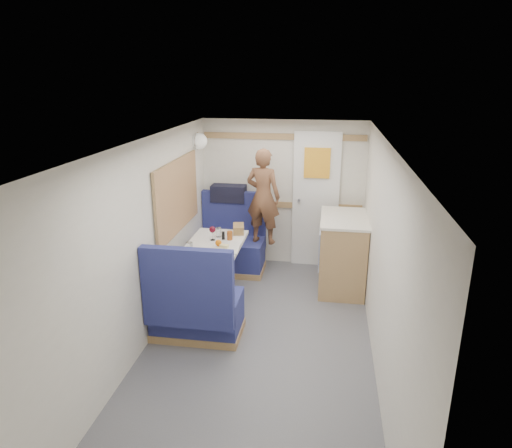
% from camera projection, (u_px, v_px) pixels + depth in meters
% --- Properties ---
extents(floor, '(4.50, 4.50, 0.00)m').
position_uv_depth(floor, '(257.00, 350.00, 4.44)').
color(floor, '#515156').
rests_on(floor, ground).
extents(ceiling, '(4.50, 4.50, 0.00)m').
position_uv_depth(ceiling, '(258.00, 144.00, 3.82)').
color(ceiling, silver).
rests_on(ceiling, wall_back).
extents(wall_back, '(2.20, 0.02, 2.00)m').
position_uv_depth(wall_back, '(283.00, 194.00, 6.24)').
color(wall_back, silver).
rests_on(wall_back, floor).
extents(wall_left, '(0.02, 4.50, 2.00)m').
position_uv_depth(wall_left, '(142.00, 248.00, 4.30)').
color(wall_left, silver).
rests_on(wall_left, floor).
extents(wall_right, '(0.02, 4.50, 2.00)m').
position_uv_depth(wall_right, '(382.00, 262.00, 3.97)').
color(wall_right, silver).
rests_on(wall_right, floor).
extents(oak_trim_low, '(2.15, 0.02, 0.08)m').
position_uv_depth(oak_trim_low, '(282.00, 205.00, 6.27)').
color(oak_trim_low, olive).
rests_on(oak_trim_low, wall_back).
extents(oak_trim_high, '(2.15, 0.02, 0.08)m').
position_uv_depth(oak_trim_high, '(284.00, 137.00, 5.98)').
color(oak_trim_high, olive).
rests_on(oak_trim_high, wall_back).
extents(side_window, '(0.04, 1.30, 0.72)m').
position_uv_depth(side_window, '(177.00, 196.00, 5.15)').
color(side_window, '#A8B69A').
rests_on(side_window, wall_left).
extents(rear_door, '(0.62, 0.12, 1.86)m').
position_uv_depth(rear_door, '(316.00, 198.00, 6.15)').
color(rear_door, white).
rests_on(rear_door, wall_back).
extents(dinette_table, '(0.62, 0.92, 0.72)m').
position_uv_depth(dinette_table, '(216.00, 254.00, 5.30)').
color(dinette_table, white).
rests_on(dinette_table, floor).
extents(bench_far, '(0.90, 0.59, 1.05)m').
position_uv_depth(bench_far, '(231.00, 249.00, 6.20)').
color(bench_far, navy).
rests_on(bench_far, floor).
extents(bench_near, '(0.90, 0.59, 1.05)m').
position_uv_depth(bench_near, '(196.00, 311.00, 4.57)').
color(bench_near, navy).
rests_on(bench_near, floor).
extents(ledge, '(0.90, 0.14, 0.04)m').
position_uv_depth(ledge, '(235.00, 203.00, 6.25)').
color(ledge, olive).
rests_on(ledge, bench_far).
extents(dome_light, '(0.20, 0.20, 0.20)m').
position_uv_depth(dome_light, '(199.00, 141.00, 5.79)').
color(dome_light, white).
rests_on(dome_light, wall_left).
extents(galley_counter, '(0.57, 0.92, 0.92)m').
position_uv_depth(galley_counter, '(342.00, 252.00, 5.63)').
color(galley_counter, olive).
rests_on(galley_counter, floor).
extents(person, '(0.51, 0.39, 1.24)m').
position_uv_depth(person, '(263.00, 196.00, 5.83)').
color(person, brown).
rests_on(person, bench_far).
extents(duffel_bag, '(0.47, 0.23, 0.22)m').
position_uv_depth(duffel_bag, '(229.00, 193.00, 6.23)').
color(duffel_bag, black).
rests_on(duffel_bag, ledge).
extents(tray, '(0.29, 0.36, 0.02)m').
position_uv_depth(tray, '(227.00, 248.00, 5.03)').
color(tray, silver).
rests_on(tray, dinette_table).
extents(orange_fruit, '(0.07, 0.07, 0.07)m').
position_uv_depth(orange_fruit, '(218.00, 243.00, 5.07)').
color(orange_fruit, '#E1520A').
rests_on(orange_fruit, tray).
extents(cheese_block, '(0.10, 0.07, 0.03)m').
position_uv_depth(cheese_block, '(224.00, 246.00, 5.03)').
color(cheese_block, '#EDE089').
rests_on(cheese_block, tray).
extents(wine_glass, '(0.08, 0.08, 0.17)m').
position_uv_depth(wine_glass, '(212.00, 230.00, 5.27)').
color(wine_glass, white).
rests_on(wine_glass, dinette_table).
extents(tumbler_left, '(0.07, 0.07, 0.12)m').
position_uv_depth(tumbler_left, '(190.00, 248.00, 4.91)').
color(tumbler_left, silver).
rests_on(tumbler_left, dinette_table).
extents(tumbler_right, '(0.07, 0.07, 0.11)m').
position_uv_depth(tumbler_right, '(219.00, 232.00, 5.40)').
color(tumbler_right, white).
rests_on(tumbler_right, dinette_table).
extents(beer_glass, '(0.07, 0.07, 0.10)m').
position_uv_depth(beer_glass, '(230.00, 236.00, 5.30)').
color(beer_glass, '#914615').
rests_on(beer_glass, dinette_table).
extents(pepper_grinder, '(0.04, 0.04, 0.09)m').
position_uv_depth(pepper_grinder, '(223.00, 236.00, 5.32)').
color(pepper_grinder, black).
rests_on(pepper_grinder, dinette_table).
extents(bread_loaf, '(0.17, 0.26, 0.10)m').
position_uv_depth(bread_loaf, '(238.00, 229.00, 5.54)').
color(bread_loaf, olive).
rests_on(bread_loaf, dinette_table).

